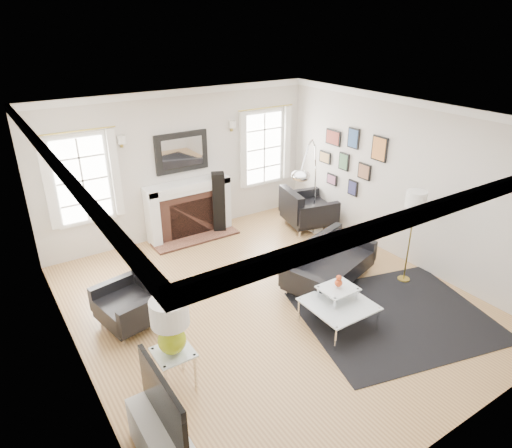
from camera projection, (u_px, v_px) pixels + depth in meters
floor at (271, 302)px, 6.98m from camera, size 6.00×6.00×0.00m
back_wall at (182, 165)px, 8.67m from camera, size 5.50×0.04×2.80m
front_wall at (463, 331)px, 4.11m from camera, size 5.50×0.04×2.80m
left_wall at (68, 273)px, 5.02m from camera, size 0.04×6.00×2.80m
right_wall at (404, 182)px, 7.76m from camera, size 0.04×6.00×2.80m
ceiling at (274, 118)px, 5.80m from camera, size 5.50×6.00×0.02m
crown_molding at (274, 122)px, 5.83m from camera, size 5.50×6.00×0.12m
fireplace at (189, 210)px, 8.87m from camera, size 1.70×0.69×1.11m
mantel_mirror at (182, 152)px, 8.53m from camera, size 1.05×0.07×0.75m
window_left at (82, 180)px, 7.69m from camera, size 1.24×0.15×1.62m
window_right at (264, 148)px, 9.53m from camera, size 1.24×0.15×1.62m
gallery_wall at (350, 157)px, 8.67m from camera, size 0.04×1.73×1.29m
tv_unit at (162, 439)px, 4.33m from camera, size 0.35×1.00×1.09m
area_rug at (395, 316)px, 6.63m from camera, size 3.03×2.71×0.01m
sofa at (327, 265)px, 7.39m from camera, size 1.88×1.25×0.56m
armchair_left at (134, 303)px, 6.37m from camera, size 0.95×1.02×0.60m
armchair_right at (305, 210)px, 9.27m from camera, size 1.09×1.17×0.68m
coffee_table at (339, 305)px, 6.29m from camera, size 0.85×0.85×0.38m
side_table_left at (174, 358)px, 5.26m from camera, size 0.44×0.44×0.48m
nesting_table at (337, 295)px, 6.37m from camera, size 0.50×0.42×0.55m
gourd_lamp at (170, 323)px, 5.06m from camera, size 0.43×0.43×0.70m
orange_vase at (339, 282)px, 6.28m from camera, size 0.11×0.11×0.18m
arc_floor_lamp at (308, 190)px, 8.13m from camera, size 1.50×1.39×2.12m
stick_floor_lamp at (415, 204)px, 6.98m from camera, size 0.32×0.32×1.56m
speaker_tower at (219, 203)px, 9.02m from camera, size 0.32×0.32×1.22m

